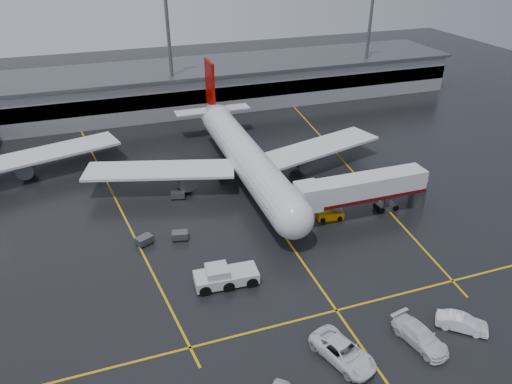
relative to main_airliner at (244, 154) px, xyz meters
name	(u,v)px	position (x,y,z in m)	size (l,w,h in m)	color
ground	(265,208)	(0.00, -9.70, -4.21)	(220.00, 220.00, 0.00)	black
apron_line_centre	(265,208)	(0.00, -9.70, -4.20)	(0.25, 90.00, 0.02)	gold
apron_line_stop	(336,310)	(0.00, -31.70, -4.20)	(60.00, 0.25, 0.02)	gold
apron_line_left	(115,198)	(-20.00, 0.30, -4.20)	(0.25, 70.00, 0.02)	gold
apron_line_right	(344,162)	(18.00, 0.30, -4.20)	(0.25, 70.00, 0.02)	gold
terminal	(191,86)	(0.00, 38.23, 0.11)	(122.00, 19.00, 8.60)	gray
light_mast_mid	(169,46)	(-5.00, 32.30, 10.27)	(3.00, 1.20, 25.45)	#595B60
light_mast_right	(369,32)	(40.00, 32.30, 10.27)	(3.00, 1.20, 25.45)	#595B60
main_airliner	(244,154)	(0.00, 0.00, 0.00)	(48.80, 45.60, 14.10)	silver
jet_bridge	(363,190)	(11.87, -15.70, -0.28)	(19.90, 3.40, 6.05)	silver
pushback_tractor	(224,277)	(-9.87, -23.78, -3.21)	(7.21, 3.42, 2.52)	silver
belt_loader	(330,215)	(7.48, -15.22, -3.65)	(3.77, 2.18, 2.26)	#E89B00
service_van_a	(343,352)	(-2.46, -37.61, -3.29)	(3.05, 6.62, 1.84)	white
service_van_b	(420,336)	(5.43, -38.23, -3.33)	(2.45, 6.04, 1.75)	white
service_van_c	(462,323)	(10.47, -38.04, -3.40)	(1.70, 4.89, 1.61)	white
baggage_cart_a	(180,235)	(-12.88, -13.54, -3.58)	(2.23, 1.69, 1.12)	#595B60
baggage_cart_b	(144,240)	(-17.32, -13.13, -3.58)	(2.37, 2.08, 1.12)	#595B60
baggage_cart_c	(178,195)	(-11.13, -2.94, -3.58)	(2.25, 1.74, 1.12)	#595B60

